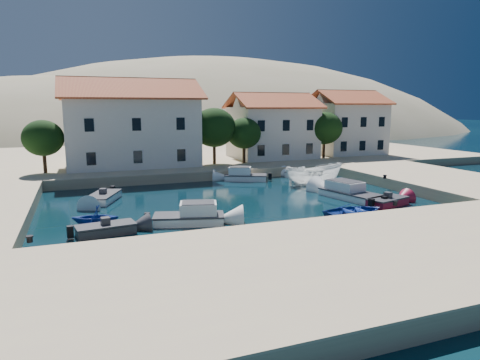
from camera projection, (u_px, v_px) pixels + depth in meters
name	position (u px, v px, depth m)	size (l,w,h in m)	color
ground	(295.00, 236.00, 25.49)	(400.00, 400.00, 0.00)	black
quay_south	(356.00, 261.00, 19.88)	(52.00, 12.00, 1.00)	#CEB98D
quay_east	(433.00, 180.00, 41.80)	(11.00, 20.00, 1.00)	#CEB98D
quay_north	(182.00, 157.00, 61.10)	(80.00, 36.00, 1.00)	#CEB98D
hills	(179.00, 196.00, 150.55)	(254.00, 176.00, 99.00)	#9B8F69
building_left	(131.00, 121.00, 48.16)	(14.70, 9.45, 9.70)	silver
building_mid	(272.00, 125.00, 55.52)	(10.50, 8.40, 8.30)	silver
building_right	(346.00, 122.00, 60.60)	(9.45, 8.40, 8.80)	silver
trees	(227.00, 131.00, 49.69)	(37.30, 5.30, 6.45)	#382314
bollards	(305.00, 200.00, 29.84)	(29.36, 9.56, 0.30)	black
motorboat_grey_sw	(106.00, 230.00, 25.69)	(3.61, 2.00, 1.25)	#353439
cabin_cruiser_south	(189.00, 217.00, 27.98)	(4.93, 3.11, 1.60)	white
rowboat_south	(354.00, 216.00, 30.07)	(3.22, 4.51, 0.93)	#1B3896
motorboat_red_se	(388.00, 202.00, 33.20)	(3.86, 2.54, 1.25)	maroon
cabin_cruiser_east	(351.00, 193.00, 35.54)	(3.42, 6.00, 1.60)	white
boat_east	(314.00, 185.00, 41.82)	(2.21, 5.88, 2.27)	white
motorboat_white_ne	(303.00, 176.00, 45.35)	(2.78, 4.10, 1.25)	white
rowboat_west	(96.00, 226.00, 27.45)	(2.52, 2.92, 1.54)	#1B3896
motorboat_white_west	(103.00, 198.00, 34.71)	(3.28, 4.54, 1.25)	white
cabin_cruiser_north	(246.00, 176.00, 44.43)	(4.70, 3.49, 1.60)	white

